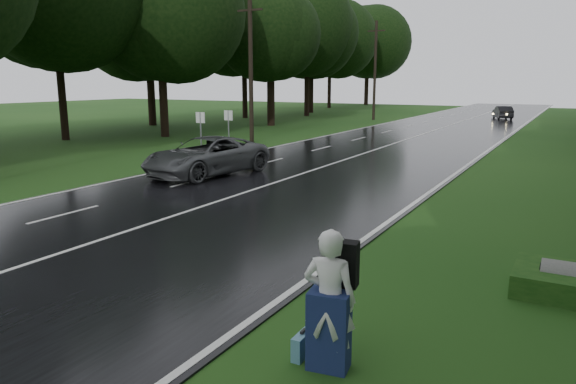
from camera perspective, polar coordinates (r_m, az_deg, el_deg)
name	(u,v)px	position (r m, az deg, el deg)	size (l,w,h in m)	color
ground	(78,249)	(13.76, -21.74, -5.74)	(160.00, 160.00, 0.00)	#204715
road	(369,152)	(30.27, 8.79, 4.30)	(12.00, 140.00, 0.04)	black
lane_center	(369,151)	(30.27, 8.80, 4.35)	(0.12, 140.00, 0.01)	silver
grey_car	(206,156)	(22.68, -8.83, 3.86)	(2.66, 5.76, 1.60)	#424446
far_car	(503,112)	(60.08, 22.18, 7.97)	(1.41, 4.04, 1.33)	black
hitchhiker	(330,305)	(7.47, 4.58, -12.05)	(0.81, 0.75, 2.04)	silver
suitcase	(303,345)	(8.06, 1.64, -16.15)	(0.15, 0.51, 0.37)	teal
culvert	(575,295)	(11.54, 28.61, -9.75)	(0.63, 0.63, 1.26)	slate
utility_pole_mid	(252,142)	(34.87, -3.93, 5.38)	(1.80, 0.28, 9.21)	black
utility_pole_far	(373,120)	(55.66, 9.21, 7.71)	(1.80, 0.28, 9.82)	black
road_sign_a	(202,157)	(28.52, -9.31, 3.78)	(0.57, 0.10, 2.36)	white
road_sign_b	(229,151)	(30.52, -6.38, 4.40)	(0.56, 0.10, 2.32)	white
tree_left_d	(165,137)	(39.45, -13.13, 5.86)	(9.52, 9.52, 14.88)	black
tree_left_e	(271,125)	(48.04, -1.84, 7.20)	(9.37, 9.37, 14.64)	black
tree_left_f	(307,116)	(61.22, 2.02, 8.23)	(10.92, 10.92, 17.06)	black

